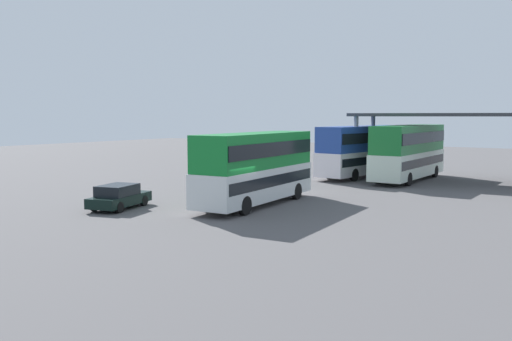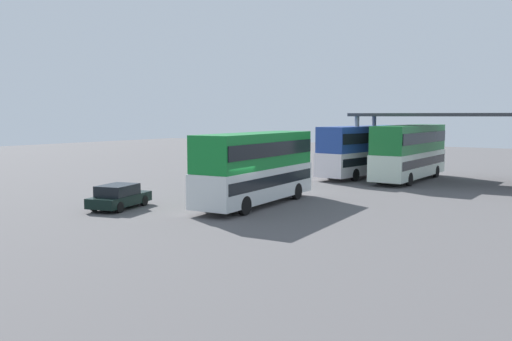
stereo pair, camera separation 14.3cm
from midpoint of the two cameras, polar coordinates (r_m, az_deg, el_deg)
The scene contains 6 objects.
ground_plane at distance 28.88m, azimuth -2.93°, elevation -4.54°, with size 140.00×140.00×0.00m, color #524F51.
double_decker_main at distance 31.48m, azimuth 0.14°, elevation 0.51°, with size 3.30×10.24×4.16m.
parked_hatchback at distance 31.34m, azimuth -13.93°, elevation -2.64°, with size 2.71×4.32×1.35m.
double_decker_near_canopy at distance 47.26m, azimuth 11.41°, elevation 2.22°, with size 3.79×11.69×4.26m.
double_decker_mid_row at distance 45.10m, azimuth 15.78°, elevation 2.03°, with size 2.69×10.97×4.38m.
depot_canopy at distance 44.67m, azimuth 22.32°, elevation 5.07°, with size 19.33×6.64×5.33m.
Camera 2 is at (17.47, -22.41, 5.16)m, focal length 38.47 mm.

